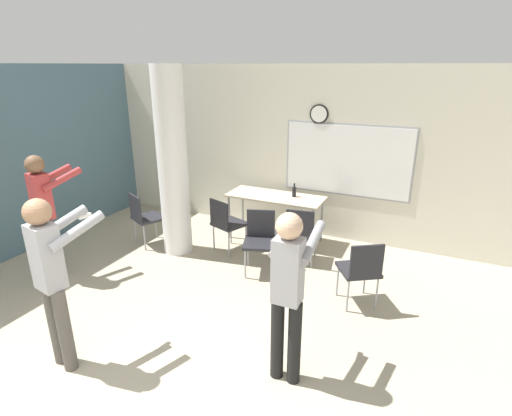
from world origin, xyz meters
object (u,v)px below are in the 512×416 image
(folding_table, at_px, (275,199))
(person_playing_front, at_px, (52,272))
(chair_mid_room, at_px, (361,268))
(chair_table_left, at_px, (226,221))
(chair_table_right, at_px, (301,231))
(person_watching_back, at_px, (45,208))
(chair_table_front, at_px, (260,237))
(bottle_on_table, at_px, (294,192))
(person_playing_side, at_px, (288,286))
(chair_near_pillar, at_px, (144,215))

(folding_table, distance_m, person_playing_front, 3.69)
(chair_mid_room, relative_size, chair_table_left, 1.00)
(chair_table_left, bearing_deg, person_playing_front, -94.15)
(chair_table_right, bearing_deg, chair_table_left, -173.47)
(chair_table_left, xyz_separation_m, person_watching_back, (-1.78, -1.67, 0.50))
(chair_table_front, xyz_separation_m, chair_mid_room, (1.46, -0.31, 0.00))
(chair_mid_room, relative_size, person_playing_front, 0.51)
(bottle_on_table, height_order, chair_table_front, bottle_on_table)
(folding_table, xyz_separation_m, person_playing_side, (1.30, -2.87, 0.27))
(chair_table_front, bearing_deg, chair_near_pillar, 179.81)
(folding_table, bearing_deg, person_playing_front, -101.19)
(chair_table_left, height_order, person_playing_side, person_playing_side)
(chair_near_pillar, bearing_deg, chair_table_front, -0.19)
(chair_mid_room, xyz_separation_m, chair_table_left, (-2.18, 0.64, 0.00))
(folding_table, distance_m, person_watching_back, 3.35)
(chair_table_right, bearing_deg, person_playing_side, -74.37)
(chair_table_front, relative_size, person_playing_side, 0.52)
(chair_table_right, distance_m, person_watching_back, 3.49)
(person_playing_front, bearing_deg, person_watching_back, 143.10)
(chair_table_front, xyz_separation_m, chair_table_right, (0.45, 0.46, 0.00))
(chair_table_left, height_order, person_watching_back, person_watching_back)
(chair_table_front, distance_m, chair_table_left, 0.79)
(chair_mid_room, height_order, chair_table_right, same)
(folding_table, xyz_separation_m, chair_near_pillar, (-1.82, -1.08, -0.20))
(person_playing_side, bearing_deg, person_playing_front, -159.93)
(chair_table_front, xyz_separation_m, person_playing_side, (1.08, -1.79, 0.47))
(chair_table_left, distance_m, person_playing_front, 2.90)
(chair_table_right, xyz_separation_m, person_watching_back, (-2.95, -1.80, 0.50))
(chair_table_front, distance_m, person_playing_side, 2.14)
(chair_mid_room, bearing_deg, person_playing_side, -104.36)
(person_playing_front, distance_m, person_watching_back, 1.97)
(bottle_on_table, relative_size, chair_table_front, 0.26)
(bottle_on_table, height_order, chair_mid_room, bottle_on_table)
(chair_table_front, relative_size, person_playing_front, 0.51)
(chair_near_pillar, height_order, chair_table_right, same)
(bottle_on_table, distance_m, chair_near_pillar, 2.44)
(chair_table_left, relative_size, person_watching_back, 0.51)
(folding_table, xyz_separation_m, person_playing_front, (-0.71, -3.60, 0.30))
(chair_near_pillar, relative_size, chair_mid_room, 1.00)
(bottle_on_table, height_order, person_watching_back, person_watching_back)
(bottle_on_table, relative_size, person_playing_front, 0.13)
(chair_mid_room, bearing_deg, chair_table_left, 163.62)
(bottle_on_table, distance_m, person_playing_side, 3.13)
(folding_table, bearing_deg, chair_table_right, -43.02)
(chair_near_pillar, bearing_deg, person_playing_front, -66.36)
(chair_near_pillar, distance_m, person_playing_side, 3.62)
(person_playing_front, height_order, person_watching_back, person_playing_front)
(person_playing_front, bearing_deg, folding_table, 78.81)
(chair_table_left, distance_m, person_playing_side, 2.82)
(chair_table_right, bearing_deg, chair_table_front, -134.07)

